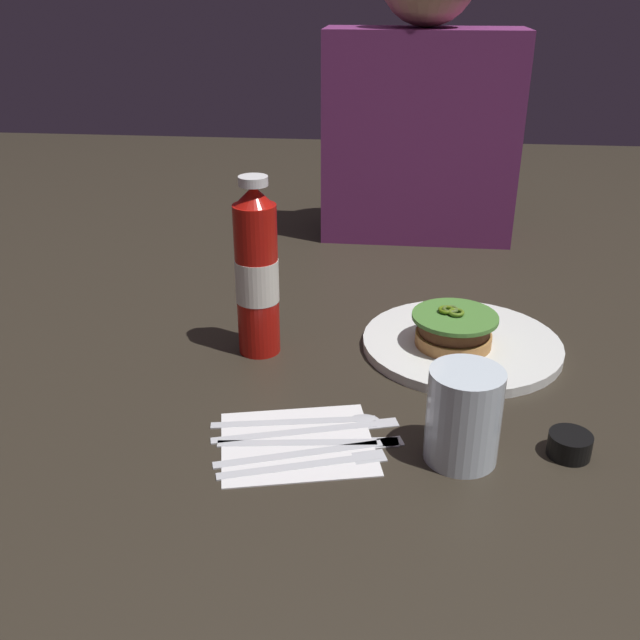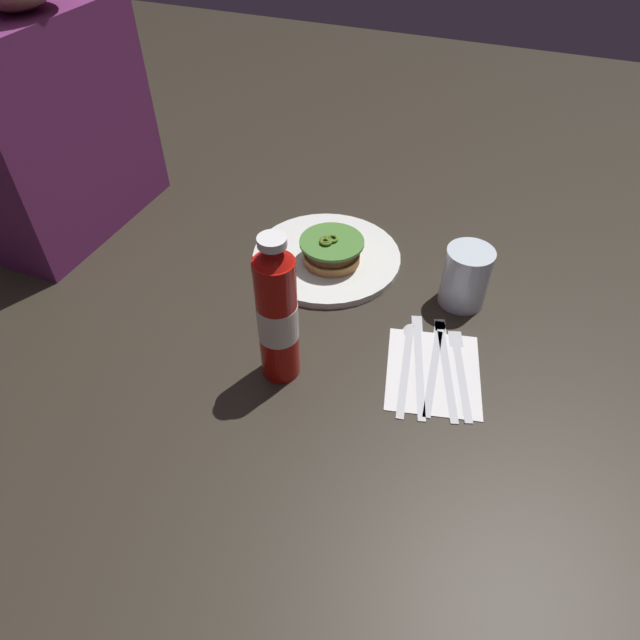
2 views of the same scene
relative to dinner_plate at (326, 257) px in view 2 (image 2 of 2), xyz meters
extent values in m
plane|color=#2C261D|center=(-0.11, -0.02, -0.01)|extent=(3.00, 3.00, 0.00)
cylinder|color=white|center=(0.00, 0.00, 0.00)|extent=(0.28, 0.28, 0.01)
cylinder|color=#B97D42|center=(-0.01, -0.01, 0.02)|extent=(0.11, 0.11, 0.02)
cylinder|color=#512D19|center=(-0.01, -0.01, 0.03)|extent=(0.10, 0.10, 0.02)
cylinder|color=red|center=(-0.01, -0.01, 0.04)|extent=(0.09, 0.09, 0.01)
cylinder|color=#487F33|center=(-0.01, -0.01, 0.05)|extent=(0.12, 0.12, 0.01)
torus|color=#55781D|center=(-0.01, -0.01, 0.06)|extent=(0.02, 0.02, 0.01)
torus|color=#4D6528|center=(-0.02, -0.01, 0.06)|extent=(0.02, 0.02, 0.01)
torus|color=#517111|center=(-0.03, -0.01, 0.06)|extent=(0.02, 0.02, 0.01)
cylinder|color=#B3120C|center=(-0.29, -0.04, 0.10)|extent=(0.06, 0.06, 0.21)
cone|color=#B3120C|center=(-0.29, -0.04, 0.22)|extent=(0.05, 0.05, 0.03)
cylinder|color=white|center=(-0.29, -0.04, 0.24)|extent=(0.04, 0.04, 0.01)
cylinder|color=white|center=(-0.29, -0.04, 0.10)|extent=(0.06, 0.06, 0.06)
cylinder|color=silver|center=(-0.02, -0.26, 0.05)|extent=(0.08, 0.08, 0.11)
cylinder|color=black|center=(0.10, -0.25, 0.01)|extent=(0.05, 0.05, 0.03)
cube|color=white|center=(-0.20, -0.26, -0.01)|extent=(0.20, 0.18, 0.00)
cube|color=silver|center=(-0.19, -0.30, 0.00)|extent=(0.18, 0.07, 0.00)
cube|color=silver|center=(-0.12, -0.28, 0.00)|extent=(0.04, 0.03, 0.00)
cube|color=silver|center=(-0.20, -0.28, 0.00)|extent=(0.19, 0.07, 0.00)
cube|color=silver|center=(-0.12, -0.25, 0.00)|extent=(0.08, 0.04, 0.00)
cube|color=silver|center=(-0.20, -0.26, 0.00)|extent=(0.18, 0.04, 0.00)
cube|color=silver|center=(-0.13, -0.25, 0.00)|extent=(0.08, 0.03, 0.00)
cube|color=silver|center=(-0.21, -0.24, 0.00)|extent=(0.19, 0.07, 0.00)
cube|color=silver|center=(-0.13, -0.21, 0.00)|extent=(0.08, 0.04, 0.00)
cube|color=silver|center=(-0.21, -0.22, 0.00)|extent=(0.20, 0.05, 0.00)
ellipsoid|color=silver|center=(-0.13, -0.20, 0.00)|extent=(0.04, 0.03, 0.00)
cube|color=#6B285F|center=(-0.06, 0.51, 0.19)|extent=(0.38, 0.15, 0.40)
camera|label=1|loc=(-0.10, -0.93, 0.47)|focal=40.12mm
camera|label=2|loc=(-0.80, -0.31, 0.65)|focal=31.20mm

